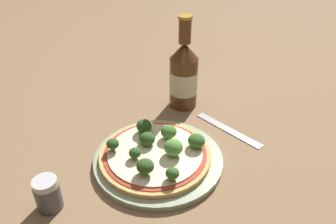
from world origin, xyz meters
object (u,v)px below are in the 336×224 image
(fork, at_px, (228,129))
(pizza, at_px, (155,154))
(beer_bottle, at_px, (184,75))
(pepper_shaker, at_px, (48,194))

(fork, bearing_deg, pizza, 79.79)
(beer_bottle, bearing_deg, fork, -92.47)
(pizza, bearing_deg, pepper_shaker, 168.46)
(pepper_shaker, relative_size, fork, 0.35)
(beer_bottle, xyz_separation_m, pepper_shaker, (-0.39, -0.07, -0.05))
(beer_bottle, relative_size, pepper_shaker, 3.72)
(pizza, distance_m, beer_bottle, 0.23)
(pepper_shaker, bearing_deg, beer_bottle, 9.83)
(pepper_shaker, height_order, fork, pepper_shaker)
(pizza, height_order, beer_bottle, beer_bottle)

